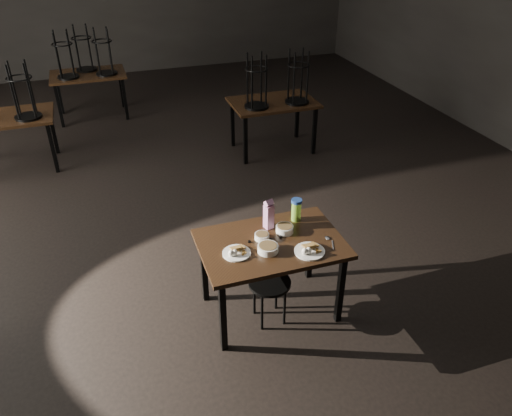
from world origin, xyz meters
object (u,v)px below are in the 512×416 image
object	(u,v)px
juice_carton	(269,215)
bentwood_chair	(268,274)
main_table	(271,250)
water_bottle	(296,210)

from	to	relation	value
juice_carton	bentwood_chair	size ratio (longest dim) A/B	0.37
main_table	bentwood_chair	xyz separation A→B (m)	(-0.04, -0.05, -0.22)
water_bottle	juice_carton	bearing A→B (deg)	-172.46
water_bottle	bentwood_chair	distance (m)	0.62
main_table	bentwood_chair	distance (m)	0.23
water_bottle	bentwood_chair	xyz separation A→B (m)	(-0.37, -0.30, -0.40)
main_table	bentwood_chair	bearing A→B (deg)	-132.28
water_bottle	main_table	bearing A→B (deg)	-142.49
main_table	water_bottle	size ratio (longest dim) A/B	5.72
water_bottle	bentwood_chair	world-z (taller)	water_bottle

